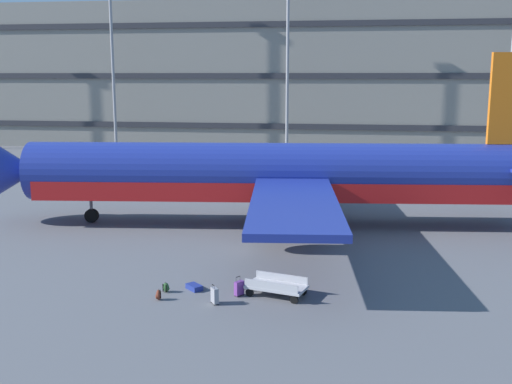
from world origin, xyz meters
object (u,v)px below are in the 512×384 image
at_px(backpack_scuffed, 158,295).
at_px(backpack_silver, 166,288).
at_px(airliner, 283,175).
at_px(suitcase_red, 239,288).
at_px(suitcase_small, 194,287).
at_px(suitcase_upright, 215,295).
at_px(baggage_cart, 276,287).

distance_m(backpack_scuffed, backpack_silver, 1.01).
distance_m(airliner, backpack_silver, 14.30).
bearing_deg(backpack_scuffed, suitcase_red, 16.73).
bearing_deg(backpack_scuffed, airliner, 75.00).
relative_size(suitcase_small, suitcase_red, 1.01).
bearing_deg(suitcase_red, backpack_silver, -179.97).
relative_size(suitcase_upright, suitcase_small, 0.97).
relative_size(airliner, suitcase_upright, 44.45).
relative_size(suitcase_upright, backpack_silver, 1.78).
distance_m(suitcase_upright, suitcase_small, 2.07).
distance_m(suitcase_red, backpack_silver, 3.32).
xyz_separation_m(suitcase_small, backpack_scuffed, (-1.22, -1.50, 0.10)).
height_order(suitcase_small, baggage_cart, baggage_cart).
bearing_deg(suitcase_small, airliner, 78.41).
height_order(airliner, suitcase_upright, airliner).
relative_size(suitcase_upright, backpack_scuffed, 1.68).
relative_size(suitcase_small, baggage_cart, 0.26).
height_order(suitcase_red, backpack_silver, suitcase_red).
height_order(airliner, suitcase_small, airliner).
bearing_deg(backpack_silver, baggage_cart, 2.92).
relative_size(airliner, backpack_silver, 78.92).
bearing_deg(baggage_cart, suitcase_upright, -151.27).
relative_size(suitcase_upright, baggage_cart, 0.26).
height_order(suitcase_upright, backpack_silver, suitcase_upright).
xyz_separation_m(airliner, suitcase_upright, (-1.36, -14.54, -2.88)).
distance_m(airliner, baggage_cart, 13.54).
xyz_separation_m(suitcase_upright, suitcase_red, (0.86, 1.11, -0.02)).
distance_m(airliner, backpack_scuffed, 15.27).
xyz_separation_m(suitcase_red, backpack_scuffed, (-3.37, -1.01, -0.14)).
bearing_deg(airliner, suitcase_upright, -95.35).
bearing_deg(suitcase_red, suitcase_upright, -127.81).
bearing_deg(suitcase_red, baggage_cart, 8.79).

